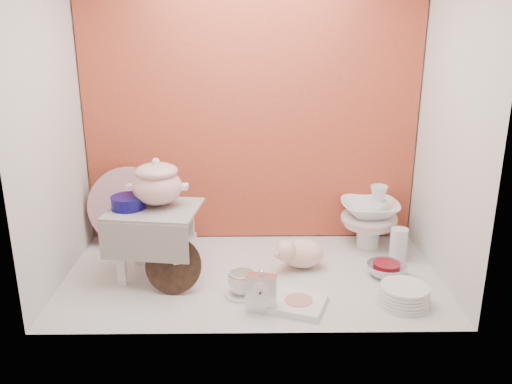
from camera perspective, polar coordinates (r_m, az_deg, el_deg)
The scene contains 17 objects.
ground at distance 2.62m, azimuth -0.44°, elevation -8.89°, with size 1.80×1.80×0.00m, color silver.
niche_shell at distance 2.53m, azimuth -0.51°, elevation 12.20°, with size 1.86×1.03×1.53m.
step_stool at distance 2.59m, azimuth -10.63°, elevation -5.32°, with size 0.41×0.35×0.35m, color silver, non-canonical shape.
soup_tureen at distance 2.52m, azimuth -10.57°, elevation 1.07°, with size 0.27×0.27×0.23m, color white, non-canonical shape.
cobalt_bowl at distance 2.54m, azimuth -13.54°, elevation -1.08°, with size 0.16×0.16×0.06m, color #0E0B55.
floral_platter at distance 2.99m, azimuth -13.52°, elevation -1.43°, with size 0.43×0.07×0.43m, color silver, non-canonical shape.
blue_white_vase at distance 2.93m, azimuth -9.57°, elevation -3.23°, with size 0.26×0.26×0.27m, color silver.
lacquer_tray at distance 2.47m, azimuth -8.85°, elevation -7.79°, with size 0.26×0.11×0.24m, color black, non-canonical shape.
mantel_clock at distance 2.28m, azimuth 0.59°, elevation -10.58°, with size 0.13×0.05×0.19m, color silver.
plush_pig at distance 2.67m, azimuth 5.00°, elevation -6.55°, with size 0.27×0.18×0.16m, color beige.
teacup_saucer at distance 2.45m, azimuth -1.46°, elevation -10.83°, with size 0.16×0.16×0.01m, color white.
gold_rim_teacup at distance 2.42m, azimuth -1.47°, elevation -9.67°, with size 0.13×0.13×0.10m, color white.
lattice_dish at distance 2.36m, azimuth 4.59°, elevation -11.82°, with size 0.22×0.22×0.03m, color white.
dinner_plate_stack at distance 2.44m, azimuth 15.59°, elevation -10.58°, with size 0.23×0.23×0.09m, color white.
crystal_bowl at distance 2.68m, azimuth 13.79°, elevation -8.10°, with size 0.19×0.19×0.06m, color silver.
clear_glass_vase at distance 2.83m, azimuth 15.02°, elevation -5.50°, with size 0.09×0.09×0.18m, color silver.
porcelain_tower at distance 2.93m, azimuth 12.04°, elevation -2.56°, with size 0.31×0.31×0.35m, color white, non-canonical shape.
Camera 1 is at (-0.01, -2.33, 1.19)m, focal length 37.32 mm.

